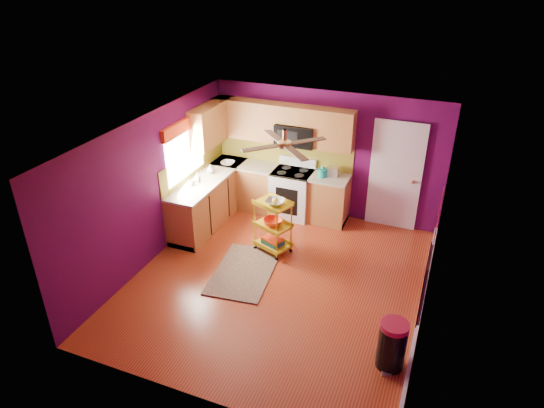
% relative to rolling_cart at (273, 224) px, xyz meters
% --- Properties ---
extents(ground, '(5.00, 5.00, 0.00)m').
position_rel_rolling_cart_xyz_m(ground, '(0.41, -0.80, -0.55)').
color(ground, maroon).
rests_on(ground, ground).
extents(room_envelope, '(4.54, 5.04, 2.52)m').
position_rel_rolling_cart_xyz_m(room_envelope, '(0.44, -0.80, 1.08)').
color(room_envelope, '#520944').
rests_on(room_envelope, ground).
extents(lower_cabinets, '(2.81, 2.31, 0.94)m').
position_rel_rolling_cart_xyz_m(lower_cabinets, '(-0.94, 1.02, -0.11)').
color(lower_cabinets, '#985A29').
rests_on(lower_cabinets, ground).
extents(electric_range, '(0.76, 0.66, 1.13)m').
position_rel_rolling_cart_xyz_m(electric_range, '(-0.14, 1.38, -0.07)').
color(electric_range, white).
rests_on(electric_range, ground).
extents(upper_cabinetry, '(2.80, 2.30, 1.26)m').
position_rel_rolling_cart_xyz_m(upper_cabinetry, '(-0.83, 1.38, 1.25)').
color(upper_cabinetry, '#985A29').
rests_on(upper_cabinetry, ground).
extents(left_window, '(0.08, 1.35, 1.08)m').
position_rel_rolling_cart_xyz_m(left_window, '(-1.81, 0.25, 1.19)').
color(left_window, white).
rests_on(left_window, ground).
extents(panel_door, '(0.95, 0.11, 2.15)m').
position_rel_rolling_cart_xyz_m(panel_door, '(1.76, 1.67, 0.48)').
color(panel_door, white).
rests_on(panel_door, ground).
extents(right_wall_art, '(0.04, 2.74, 1.04)m').
position_rel_rolling_cart_xyz_m(right_wall_art, '(2.64, -1.13, 0.89)').
color(right_wall_art, black).
rests_on(right_wall_art, ground).
extents(ceiling_fan, '(1.01, 1.01, 0.26)m').
position_rel_rolling_cart_xyz_m(ceiling_fan, '(0.41, -0.60, 1.74)').
color(ceiling_fan, '#BF8C3F').
rests_on(ceiling_fan, ground).
extents(shag_rug, '(1.09, 1.60, 0.02)m').
position_rel_rolling_cart_xyz_m(shag_rug, '(-0.21, -0.79, -0.54)').
color(shag_rug, black).
rests_on(shag_rug, ground).
extents(rolling_cart, '(0.71, 0.62, 1.07)m').
position_rel_rolling_cart_xyz_m(rolling_cart, '(0.00, 0.00, 0.00)').
color(rolling_cart, gold).
rests_on(rolling_cart, ground).
extents(trash_can, '(0.45, 0.45, 0.69)m').
position_rel_rolling_cart_xyz_m(trash_can, '(2.38, -1.93, -0.20)').
color(trash_can, black).
rests_on(trash_can, ground).
extents(teal_kettle, '(0.18, 0.18, 0.21)m').
position_rel_rolling_cart_xyz_m(teal_kettle, '(0.46, 1.37, 0.48)').
color(teal_kettle, teal).
rests_on(teal_kettle, lower_cabinets).
extents(toaster, '(0.22, 0.15, 0.18)m').
position_rel_rolling_cart_xyz_m(toaster, '(0.63, 1.47, 0.48)').
color(toaster, beige).
rests_on(toaster, lower_cabinets).
extents(soap_bottle_a, '(0.08, 0.08, 0.18)m').
position_rel_rolling_cart_xyz_m(soap_bottle_a, '(-1.62, 0.29, 0.48)').
color(soap_bottle_a, '#EA3F72').
rests_on(soap_bottle_a, lower_cabinets).
extents(soap_bottle_b, '(0.14, 0.14, 0.18)m').
position_rel_rolling_cart_xyz_m(soap_bottle_b, '(-1.58, 0.72, 0.48)').
color(soap_bottle_b, white).
rests_on(soap_bottle_b, lower_cabinets).
extents(counter_dish, '(0.27, 0.27, 0.07)m').
position_rel_rolling_cart_xyz_m(counter_dish, '(-1.46, 1.22, 0.42)').
color(counter_dish, white).
rests_on(counter_dish, lower_cabinets).
extents(counter_cup, '(0.13, 0.13, 0.10)m').
position_rel_rolling_cart_xyz_m(counter_cup, '(-1.65, 0.13, 0.44)').
color(counter_cup, white).
rests_on(counter_cup, lower_cabinets).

